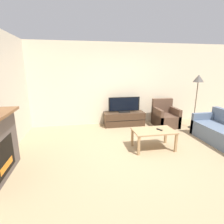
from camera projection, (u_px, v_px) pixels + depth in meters
ground_plane at (140, 153)px, 3.99m from camera, size 24.00×24.00×0.00m
wall_back at (119, 84)px, 5.91m from camera, size 12.00×0.06×2.70m
tv_stand at (124, 119)px, 5.90m from camera, size 1.34×0.51×0.45m
tv at (124, 105)px, 5.78m from camera, size 1.05×0.18×0.51m
armchair at (165, 117)px, 5.82m from camera, size 0.70×0.76×0.88m
coffee_table at (154, 133)px, 4.12m from camera, size 0.97×0.58×0.47m
remote at (159, 130)px, 4.12m from camera, size 0.11×0.15×0.02m
floor_lamp at (198, 83)px, 5.34m from camera, size 0.31×0.31×1.69m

